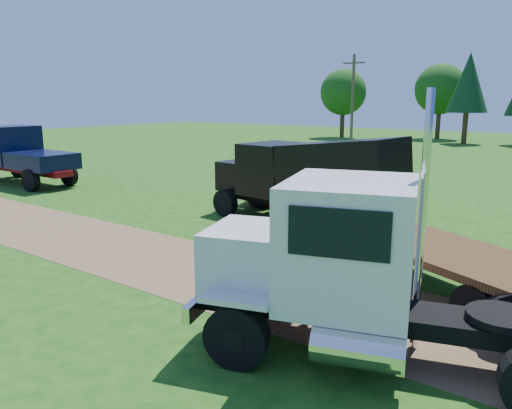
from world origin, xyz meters
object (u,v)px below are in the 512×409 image
Objects in this scene: white_semi_tractor at (353,269)px; navy_truck at (19,154)px; black_dump_truck at (308,175)px; flatbed_trailer at (418,249)px; orange_pickup at (302,189)px; spectator_a at (316,282)px.

navy_truck is (-24.43, 7.04, -0.03)m from white_semi_tractor.
navy_truck is at bearing -170.26° from black_dump_truck.
navy_truck reaches higher than flatbed_trailer.
black_dump_truck reaches higher than orange_pickup.
orange_pickup is at bearing 129.95° from black_dump_truck.
flatbed_trailer reaches higher than orange_pickup.
flatbed_trailer reaches higher than spectator_a.
white_semi_tractor is 13.90m from orange_pickup.
orange_pickup is at bearing 163.11° from flatbed_trailer.
orange_pickup is 10.29m from flatbed_trailer.
black_dump_truck is 0.95× the size of flatbed_trailer.
white_semi_tractor is 1.59× the size of orange_pickup.
white_semi_tractor reaches higher than flatbed_trailer.
orange_pickup is (16.53, 4.35, -0.95)m from navy_truck.
black_dump_truck reaches higher than spectator_a.
flatbed_trailer is (7.67, -6.85, 0.19)m from orange_pickup.
flatbed_trailer is at bearing 59.93° from spectator_a.
navy_truck is (-18.60, -1.30, -0.28)m from black_dump_truck.
spectator_a is at bearing -162.62° from orange_pickup.
black_dump_truck is (-5.83, 8.34, 0.24)m from white_semi_tractor.
orange_pickup is 2.68× the size of spectator_a.
white_semi_tractor is 0.96× the size of flatbed_trailer.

